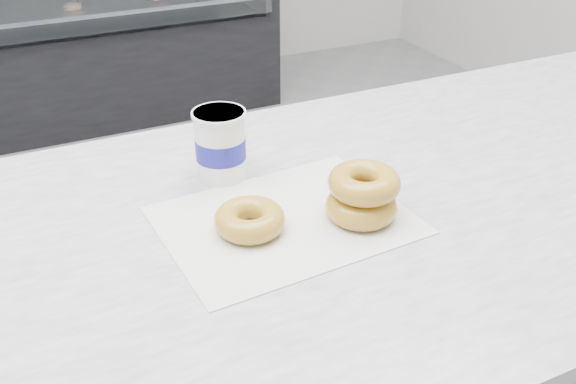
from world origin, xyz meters
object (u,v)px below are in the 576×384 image
at_px(donut_single, 250,220).
at_px(coffee_cup, 220,144).
at_px(donut_stack, 363,194).
at_px(display_case, 30,26).

distance_m(donut_single, coffee_cup, 0.17).
distance_m(donut_single, donut_stack, 0.16).
relative_size(donut_single, coffee_cup, 0.89).
height_order(display_case, donut_single, display_case).
distance_m(display_case, donut_stack, 2.80).
height_order(donut_stack, coffee_cup, coffee_cup).
xyz_separation_m(display_case, donut_stack, (0.23, -2.76, 0.45)).
bearing_deg(donut_single, display_case, 91.46).
bearing_deg(display_case, coffee_cup, -88.01).
distance_m(display_case, coffee_cup, 2.60).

